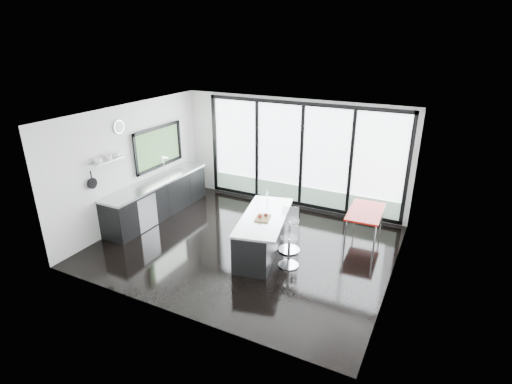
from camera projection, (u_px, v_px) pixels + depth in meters
The scene contains 11 objects.
floor at pixel (246, 245), 8.61m from camera, with size 6.00×5.00×0.00m, color black.
ceiling at pixel (244, 116), 7.57m from camera, with size 6.00×5.00×0.00m, color white.
wall_back at pixel (301, 160), 10.07m from camera, with size 6.00×0.09×2.80m.
wall_front at pixel (167, 237), 6.02m from camera, with size 6.00×0.00×2.80m, color silver.
wall_left at pixel (140, 155), 9.50m from camera, with size 0.26×5.00×2.80m.
wall_right at pixel (399, 213), 6.84m from camera, with size 0.00×5.00×2.80m, color silver.
counter_cabinets at pixel (158, 198), 9.89m from camera, with size 0.69×3.24×1.36m.
island at pixel (261, 233), 8.22m from camera, with size 1.29×2.18×1.08m.
bar_stool_near at pixel (289, 251), 7.74m from camera, with size 0.40×0.40×0.64m, color silver.
bar_stool_far at pixel (289, 235), 8.28m from camera, with size 0.45×0.45×0.72m, color silver.
red_table at pixel (364, 224), 8.81m from camera, with size 0.70×1.23×0.66m, color maroon.
Camera 1 is at (3.60, -6.66, 4.27)m, focal length 28.00 mm.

